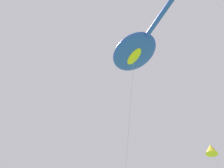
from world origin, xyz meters
The scene contains 2 objects.
big_show_kite centered at (-0.79, 10.35, 16.00)m, with size 4.08×10.42×16.52m.
small_kite_diamond_red centered at (8.85, 17.28, 11.14)m, with size 4.37×2.40×11.79m.
Camera 1 is at (-5.64, -3.36, 1.48)m, focal length 39.05 mm.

